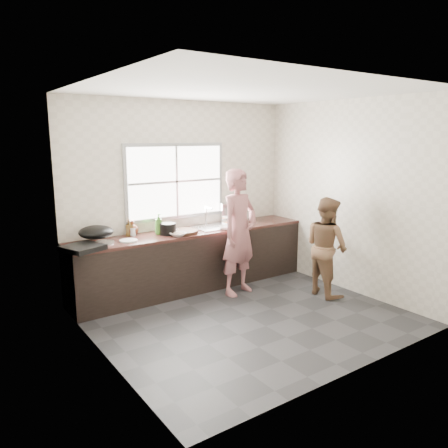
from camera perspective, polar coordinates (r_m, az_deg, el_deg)
floor at (r=5.54m, az=3.06°, el=-11.98°), size 3.60×3.20×0.01m
ceiling at (r=5.12m, az=3.39°, el=17.12°), size 3.60×3.20×0.01m
wall_back at (r=6.49m, az=-5.57°, el=3.87°), size 3.60×0.01×2.70m
wall_left at (r=4.31m, az=-16.07°, el=-0.34°), size 0.01×3.20×2.70m
wall_right at (r=6.42m, az=16.04°, el=3.40°), size 0.01×3.20×2.70m
wall_front at (r=4.04m, az=17.37°, el=-1.16°), size 3.60×0.01×2.70m
cabinet at (r=6.41m, az=-4.02°, el=-4.79°), size 3.60×0.62×0.82m
countertop at (r=6.30m, az=-4.07°, el=-1.03°), size 3.60×0.64×0.04m
sink at (r=6.48m, az=-1.42°, el=-0.44°), size 0.55×0.45×0.02m
faucet at (r=6.62m, az=-2.38°, el=1.08°), size 0.02×0.02×0.30m
window_frame at (r=6.40m, az=-6.32°, el=5.56°), size 1.60×0.05×1.10m
window_glazing at (r=6.38m, az=-6.21°, el=5.54°), size 1.50×0.01×1.00m
woman at (r=6.09m, az=1.99°, el=-1.62°), size 0.68×0.53×1.65m
person_side at (r=6.23m, az=13.22°, el=-2.86°), size 0.59×0.73×1.38m
cutting_board at (r=6.14m, az=-5.44°, el=-0.99°), size 0.54×0.54×0.04m
cleaver at (r=6.21m, az=-6.75°, el=-0.68°), size 0.23×0.17×0.01m
bowl_mince at (r=5.94m, az=-6.00°, el=-1.38°), size 0.27×0.27×0.05m
bowl_crabs at (r=6.58m, az=0.65°, el=-0.06°), size 0.22×0.22×0.06m
bowl_held at (r=6.33m, az=0.02°, el=-0.46°), size 0.25×0.25×0.06m
black_pot at (r=6.06m, az=-7.33°, el=-0.64°), size 0.29×0.29×0.16m
plate_food at (r=5.78m, az=-12.36°, el=-2.13°), size 0.26×0.26×0.02m
bottle_green at (r=6.09m, az=-8.53°, el=0.02°), size 0.13×0.13×0.29m
bottle_brown_tall at (r=6.10m, az=-12.25°, el=-0.53°), size 0.12×0.12×0.20m
bottle_brown_short at (r=6.12m, az=-11.86°, el=-0.53°), size 0.17×0.17×0.19m
glass_jar at (r=6.08m, az=-11.82°, el=-1.01°), size 0.10×0.10×0.11m
burner at (r=5.46m, az=-17.97°, el=-2.98°), size 0.53×0.53×0.06m
wok at (r=5.76m, az=-16.38°, el=-1.02°), size 0.57×0.57×0.16m
dish_rack at (r=6.90m, az=1.17°, el=1.57°), size 0.49×0.42×0.31m
pot_lid_left at (r=5.71m, az=-15.60°, el=-2.47°), size 0.36×0.36×0.01m
pot_lid_right at (r=5.79m, az=-15.29°, el=-2.28°), size 0.29×0.29×0.01m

